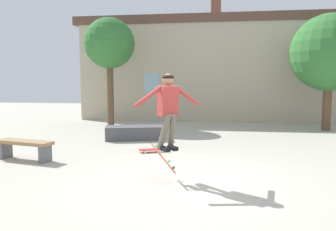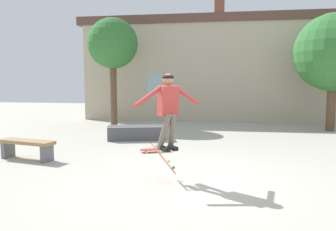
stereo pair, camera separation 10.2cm
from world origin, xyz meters
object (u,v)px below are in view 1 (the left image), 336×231
at_px(park_bench, 25,146).
at_px(skate_ledge, 134,133).
at_px(tree_left, 109,44).
at_px(tree_right, 330,53).
at_px(skateboard_resting, 153,149).
at_px(skater, 168,105).
at_px(skateboard_flipping, 163,158).

height_order(park_bench, skate_ledge, park_bench).
relative_size(tree_left, skate_ledge, 2.38).
xyz_separation_m(tree_right, skateboard_resting, (-5.79, -4.69, -2.84)).
bearing_deg(tree_left, skateboard_resting, -60.69).
bearing_deg(skater, skateboard_flipping, -97.10).
distance_m(tree_right, skateboard_resting, 7.97).
xyz_separation_m(park_bench, skateboard_flipping, (3.50, -1.12, 0.10)).
height_order(tree_right, tree_left, tree_left).
xyz_separation_m(tree_right, skate_ledge, (-6.73, -3.01, -2.68)).
xyz_separation_m(skate_ledge, skateboard_resting, (0.94, -1.68, -0.16)).
relative_size(tree_right, park_bench, 2.91).
xyz_separation_m(park_bench, skateboard_resting, (2.86, 1.30, -0.27)).
xyz_separation_m(skater, skateboard_flipping, (-0.09, -0.05, -1.00)).
relative_size(tree_left, skateboard_resting, 5.64).
height_order(tree_right, skateboard_flipping, tree_right).
bearing_deg(park_bench, tree_right, 47.11).
xyz_separation_m(skate_ledge, skateboard_flipping, (1.58, -4.10, 0.21)).
xyz_separation_m(park_bench, skater, (3.59, -1.07, 1.10)).
bearing_deg(park_bench, skate_ledge, 69.60).
bearing_deg(skate_ledge, tree_right, 10.27).
bearing_deg(skateboard_resting, skater, 85.05).
bearing_deg(park_bench, skateboard_resting, 36.80).
xyz_separation_m(tree_right, skater, (-5.07, -7.05, -1.47)).
height_order(park_bench, skateboard_resting, park_bench).
height_order(tree_right, park_bench, tree_right).
bearing_deg(tree_left, skater, -64.42).
bearing_deg(tree_left, skate_ledge, -60.61).
relative_size(tree_left, skateboard_flipping, 6.48).
relative_size(tree_left, park_bench, 2.99).
bearing_deg(skater, tree_left, 168.19).
height_order(skateboard_flipping, skateboard_resting, skateboard_flipping).
bearing_deg(tree_right, park_bench, -145.35).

